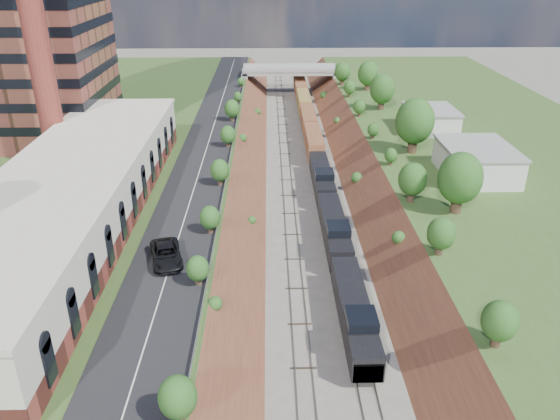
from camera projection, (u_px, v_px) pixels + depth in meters
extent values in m
cube|color=#3D5523|center=(91.00, 174.00, 84.24)|extent=(44.00, 180.00, 5.00)
cube|color=#3D5523|center=(514.00, 171.00, 85.47)|extent=(44.00, 180.00, 5.00)
cube|color=brown|center=(234.00, 188.00, 85.72)|extent=(10.00, 180.00, 10.00)
cube|color=brown|center=(374.00, 187.00, 86.13)|extent=(10.00, 180.00, 10.00)
cube|color=gray|center=(288.00, 187.00, 85.83)|extent=(1.58, 180.00, 0.18)
cube|color=gray|center=(321.00, 187.00, 85.93)|extent=(1.58, 180.00, 0.18)
cube|color=black|center=(204.00, 158.00, 83.48)|extent=(8.00, 180.00, 0.10)
cube|color=#99999E|center=(230.00, 154.00, 83.34)|extent=(0.06, 171.00, 0.30)
cube|color=brown|center=(75.00, 214.00, 62.90)|extent=(14.00, 62.00, 2.20)
cube|color=beige|center=(70.00, 189.00, 61.52)|extent=(14.00, 62.00, 4.30)
cube|color=beige|center=(66.00, 169.00, 60.49)|extent=(14.30, 62.30, 0.50)
cylinder|color=brown|center=(34.00, 25.00, 70.98)|extent=(3.20, 3.20, 40.00)
cube|color=gray|center=(245.00, 83.00, 140.47)|extent=(1.50, 8.00, 6.20)
cube|color=gray|center=(334.00, 83.00, 140.90)|extent=(1.50, 8.00, 6.20)
cube|color=gray|center=(290.00, 71.00, 139.36)|extent=(24.00, 8.00, 1.00)
cube|color=gray|center=(291.00, 71.00, 135.40)|extent=(24.00, 0.30, 0.80)
cube|color=gray|center=(289.00, 65.00, 142.64)|extent=(24.00, 0.30, 0.80)
cube|color=silver|center=(476.00, 162.00, 76.14)|extent=(9.00, 12.00, 4.00)
cube|color=silver|center=(430.00, 120.00, 96.12)|extent=(8.00, 10.00, 3.60)
cylinder|color=#473323|center=(456.00, 202.00, 65.46)|extent=(1.30, 1.30, 2.62)
ellipsoid|color=#2B551E|center=(460.00, 178.00, 64.12)|extent=(5.25, 5.25, 6.30)
cylinder|color=#473323|center=(197.00, 308.00, 47.13)|extent=(0.66, 0.66, 1.22)
ellipsoid|color=#2B551E|center=(196.00, 294.00, 46.50)|extent=(2.45, 2.45, 2.94)
cube|color=black|center=(362.00, 363.00, 48.41)|extent=(2.40, 4.00, 0.90)
cube|color=black|center=(354.00, 311.00, 52.44)|extent=(2.76, 16.54, 2.56)
cube|color=black|center=(365.00, 362.00, 46.47)|extent=(2.54, 3.00, 1.80)
cube|color=silver|center=(366.00, 353.00, 46.05)|extent=(2.54, 3.00, 0.15)
cube|color=black|center=(362.00, 319.00, 48.21)|extent=(2.70, 3.10, 0.90)
cube|color=black|center=(334.00, 228.00, 68.30)|extent=(2.76, 16.54, 2.56)
cube|color=black|center=(322.00, 177.00, 84.17)|extent=(2.76, 16.54, 2.56)
cube|color=brown|center=(306.00, 109.00, 119.15)|extent=(2.76, 59.14, 3.31)
imported|color=black|center=(166.00, 254.00, 54.82)|extent=(4.42, 6.85, 1.76)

